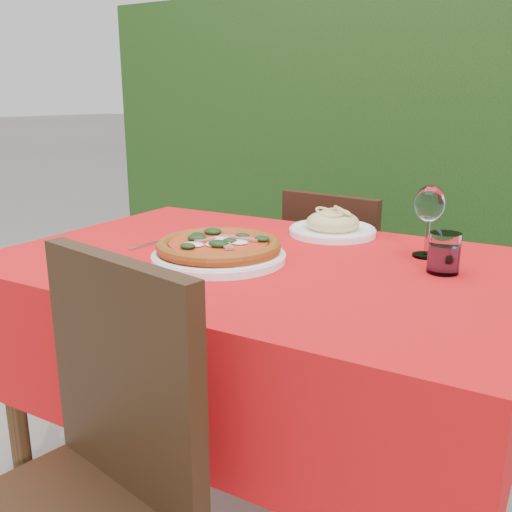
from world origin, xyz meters
The scene contains 9 objects.
hedge centered at (0.00, 1.55, 0.92)m, with size 3.20×0.55×1.78m.
dining_table centered at (0.00, 0.00, 0.60)m, with size 1.26×0.86×0.75m.
chair_near centered at (0.00, -0.60, 0.50)m, with size 0.47×0.47×0.87m.
chair_far centered at (-0.06, 0.70, 0.46)m, with size 0.40×0.40×0.81m.
pizza_plate centered at (-0.07, -0.07, 0.78)m, with size 0.33×0.33×0.06m.
pasta_plate centered at (0.06, 0.32, 0.77)m, with size 0.25×0.25×0.07m.
water_glass centered at (0.42, 0.10, 0.79)m, with size 0.07×0.07×0.09m.
wine_glass centered at (0.35, 0.22, 0.87)m, with size 0.07×0.07×0.18m.
fork centered at (-0.32, -0.04, 0.75)m, with size 0.02×0.17×0.00m, color silver.
Camera 1 is at (0.67, -1.18, 1.13)m, focal length 40.00 mm.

